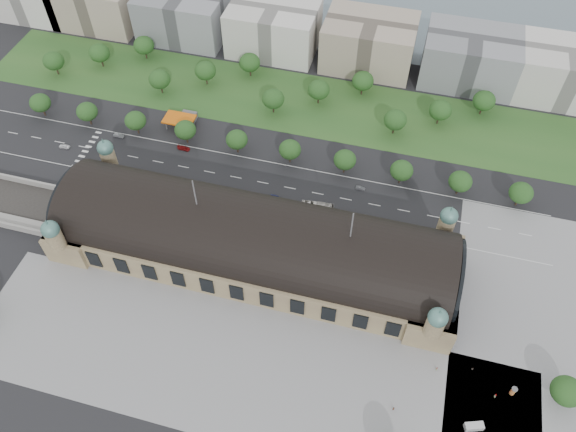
% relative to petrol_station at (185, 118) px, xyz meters
% --- Properties ---
extents(ground, '(900.00, 900.00, 0.00)m').
position_rel_petrol_station_xyz_m(ground, '(53.91, -65.28, -2.95)').
color(ground, black).
rests_on(ground, ground).
extents(station, '(150.00, 48.40, 44.30)m').
position_rel_petrol_station_xyz_m(station, '(53.91, -65.28, 7.33)').
color(station, tan).
rests_on(station, ground).
extents(plaza_south, '(190.00, 48.00, 0.12)m').
position_rel_petrol_station_xyz_m(plaza_south, '(63.91, -109.28, -2.95)').
color(plaza_south, gray).
rests_on(plaza_south, ground).
extents(plaza_east, '(56.00, 100.00, 0.12)m').
position_rel_petrol_station_xyz_m(plaza_east, '(156.91, -65.28, -2.95)').
color(plaza_east, gray).
rests_on(plaza_east, ground).
extents(road_slab, '(260.00, 26.00, 0.10)m').
position_rel_petrol_station_xyz_m(road_slab, '(33.91, -27.28, -2.95)').
color(road_slab, black).
rests_on(road_slab, ground).
extents(grass_belt, '(300.00, 45.00, 0.10)m').
position_rel_petrol_station_xyz_m(grass_belt, '(38.91, 27.72, -2.95)').
color(grass_belt, '#265220').
rests_on(grass_belt, ground).
extents(petrol_station, '(14.00, 13.00, 5.05)m').
position_rel_petrol_station_xyz_m(petrol_station, '(0.00, 0.00, 0.00)').
color(petrol_station, '#D65F0C').
rests_on(petrol_station, ground).
extents(office_1, '(45.00, 32.00, 24.00)m').
position_rel_petrol_station_xyz_m(office_1, '(-76.09, 67.72, 9.05)').
color(office_1, tan).
rests_on(office_1, ground).
extents(office_2, '(45.00, 32.00, 24.00)m').
position_rel_petrol_station_xyz_m(office_2, '(-26.09, 67.72, 9.05)').
color(office_2, gray).
rests_on(office_2, ground).
extents(office_3, '(45.00, 32.00, 24.00)m').
position_rel_petrol_station_xyz_m(office_3, '(23.91, 67.72, 9.05)').
color(office_3, silver).
rests_on(office_3, ground).
extents(office_4, '(45.00, 32.00, 24.00)m').
position_rel_petrol_station_xyz_m(office_4, '(73.91, 67.72, 9.05)').
color(office_4, tan).
rests_on(office_4, ground).
extents(office_5, '(45.00, 32.00, 24.00)m').
position_rel_petrol_station_xyz_m(office_5, '(123.91, 67.72, 9.05)').
color(office_5, gray).
rests_on(office_5, ground).
extents(office_6, '(45.00, 32.00, 24.00)m').
position_rel_petrol_station_xyz_m(office_6, '(168.91, 67.72, 9.05)').
color(office_6, silver).
rests_on(office_6, ground).
extents(tree_row_0, '(9.60, 9.60, 11.52)m').
position_rel_petrol_station_xyz_m(tree_row_0, '(-66.09, -12.28, 4.48)').
color(tree_row_0, '#2D2116').
rests_on(tree_row_0, ground).
extents(tree_row_1, '(9.60, 9.60, 11.52)m').
position_rel_petrol_station_xyz_m(tree_row_1, '(-42.09, -12.28, 4.48)').
color(tree_row_1, '#2D2116').
rests_on(tree_row_1, ground).
extents(tree_row_2, '(9.60, 9.60, 11.52)m').
position_rel_petrol_station_xyz_m(tree_row_2, '(-18.09, -12.28, 4.48)').
color(tree_row_2, '#2D2116').
rests_on(tree_row_2, ground).
extents(tree_row_3, '(9.60, 9.60, 11.52)m').
position_rel_petrol_station_xyz_m(tree_row_3, '(5.91, -12.28, 4.48)').
color(tree_row_3, '#2D2116').
rests_on(tree_row_3, ground).
extents(tree_row_4, '(9.60, 9.60, 11.52)m').
position_rel_petrol_station_xyz_m(tree_row_4, '(29.91, -12.28, 4.48)').
color(tree_row_4, '#2D2116').
rests_on(tree_row_4, ground).
extents(tree_row_5, '(9.60, 9.60, 11.52)m').
position_rel_petrol_station_xyz_m(tree_row_5, '(53.91, -12.28, 4.48)').
color(tree_row_5, '#2D2116').
rests_on(tree_row_5, ground).
extents(tree_row_6, '(9.60, 9.60, 11.52)m').
position_rel_petrol_station_xyz_m(tree_row_6, '(77.91, -12.28, 4.48)').
color(tree_row_6, '#2D2116').
rests_on(tree_row_6, ground).
extents(tree_row_7, '(9.60, 9.60, 11.52)m').
position_rel_petrol_station_xyz_m(tree_row_7, '(101.91, -12.28, 4.48)').
color(tree_row_7, '#2D2116').
rests_on(tree_row_7, ground).
extents(tree_row_8, '(9.60, 9.60, 11.52)m').
position_rel_petrol_station_xyz_m(tree_row_8, '(125.91, -12.28, 4.48)').
color(tree_row_8, '#2D2116').
rests_on(tree_row_8, ground).
extents(tree_row_9, '(9.60, 9.60, 11.52)m').
position_rel_petrol_station_xyz_m(tree_row_9, '(149.91, -12.28, 4.48)').
color(tree_row_9, '#2D2116').
rests_on(tree_row_9, ground).
extents(tree_belt_0, '(10.40, 10.40, 12.48)m').
position_rel_petrol_station_xyz_m(tree_belt_0, '(-76.09, 17.72, 5.10)').
color(tree_belt_0, '#2D2116').
rests_on(tree_belt_0, ground).
extents(tree_belt_1, '(10.40, 10.40, 12.48)m').
position_rel_petrol_station_xyz_m(tree_belt_1, '(-57.09, 29.72, 5.10)').
color(tree_belt_1, '#2D2116').
rests_on(tree_belt_1, ground).
extents(tree_belt_2, '(10.40, 10.40, 12.48)m').
position_rel_petrol_station_xyz_m(tree_belt_2, '(-38.09, 41.72, 5.10)').
color(tree_belt_2, '#2D2116').
rests_on(tree_belt_2, ground).
extents(tree_belt_3, '(10.40, 10.40, 12.48)m').
position_rel_petrol_station_xyz_m(tree_belt_3, '(-19.09, 17.72, 5.10)').
color(tree_belt_3, '#2D2116').
rests_on(tree_belt_3, ground).
extents(tree_belt_4, '(10.40, 10.40, 12.48)m').
position_rel_petrol_station_xyz_m(tree_belt_4, '(-0.09, 29.72, 5.10)').
color(tree_belt_4, '#2D2116').
rests_on(tree_belt_4, ground).
extents(tree_belt_5, '(10.40, 10.40, 12.48)m').
position_rel_petrol_station_xyz_m(tree_belt_5, '(18.91, 41.72, 5.10)').
color(tree_belt_5, '#2D2116').
rests_on(tree_belt_5, ground).
extents(tree_belt_6, '(10.40, 10.40, 12.48)m').
position_rel_petrol_station_xyz_m(tree_belt_6, '(37.91, 17.72, 5.10)').
color(tree_belt_6, '#2D2116').
rests_on(tree_belt_6, ground).
extents(tree_belt_7, '(10.40, 10.40, 12.48)m').
position_rel_petrol_station_xyz_m(tree_belt_7, '(56.91, 29.72, 5.10)').
color(tree_belt_7, '#2D2116').
rests_on(tree_belt_7, ground).
extents(tree_belt_8, '(10.40, 10.40, 12.48)m').
position_rel_petrol_station_xyz_m(tree_belt_8, '(75.91, 41.72, 5.10)').
color(tree_belt_8, '#2D2116').
rests_on(tree_belt_8, ground).
extents(tree_belt_9, '(10.40, 10.40, 12.48)m').
position_rel_petrol_station_xyz_m(tree_belt_9, '(94.91, 17.72, 5.10)').
color(tree_belt_9, '#2D2116').
rests_on(tree_belt_9, ground).
extents(tree_belt_10, '(10.40, 10.40, 12.48)m').
position_rel_petrol_station_xyz_m(tree_belt_10, '(113.91, 29.72, 5.10)').
color(tree_belt_10, '#2D2116').
rests_on(tree_belt_10, ground).
extents(tree_belt_11, '(10.40, 10.40, 12.48)m').
position_rel_petrol_station_xyz_m(tree_belt_11, '(132.91, 41.72, 5.10)').
color(tree_belt_11, '#2D2116').
rests_on(tree_belt_11, ground).
extents(tree_plaza_ne, '(10.00, 10.00, 11.69)m').
position_rel_petrol_station_xyz_m(tree_plaza_ne, '(163.91, -93.28, 4.48)').
color(tree_plaza_ne, '#2D2116').
rests_on(tree_plaza_ne, ground).
extents(traffic_car_0, '(4.93, 2.23, 1.64)m').
position_rel_petrol_station_xyz_m(traffic_car_0, '(-46.16, -29.76, -2.13)').
color(traffic_car_0, white).
rests_on(traffic_car_0, ground).
extents(traffic_car_1, '(4.84, 1.78, 1.58)m').
position_rel_petrol_station_xyz_m(traffic_car_1, '(-25.75, -16.96, -2.16)').
color(traffic_car_1, gray).
rests_on(traffic_car_1, ground).
extents(traffic_car_3, '(5.70, 2.52, 1.63)m').
position_rel_petrol_station_xyz_m(traffic_car_3, '(6.00, -17.07, -2.14)').
color(traffic_car_3, maroon).
rests_on(traffic_car_3, ground).
extents(traffic_car_4, '(4.02, 1.97, 1.32)m').
position_rel_petrol_station_xyz_m(traffic_car_4, '(53.02, -33.99, -2.29)').
color(traffic_car_4, '#1A204A').
rests_on(traffic_car_4, ground).
extents(traffic_car_5, '(4.04, 1.58, 1.31)m').
position_rel_petrol_station_xyz_m(traffic_car_5, '(86.68, -20.24, -2.29)').
color(traffic_car_5, '#4F5056').
rests_on(traffic_car_5, ground).
extents(parked_car_0, '(4.82, 3.44, 1.51)m').
position_rel_petrol_station_xyz_m(parked_car_0, '(-26.09, -44.28, -2.19)').
color(parked_car_0, black).
rests_on(parked_car_0, ground).
extents(parked_car_1, '(5.56, 4.48, 1.41)m').
position_rel_petrol_station_xyz_m(parked_car_1, '(-4.96, -42.62, -2.25)').
color(parked_car_1, maroon).
rests_on(parked_car_1, ground).
extents(parked_car_2, '(5.99, 4.22, 1.61)m').
position_rel_petrol_station_xyz_m(parked_car_2, '(15.13, -40.28, -2.14)').
color(parked_car_2, '#1A264A').
rests_on(parked_car_2, ground).
extents(parked_car_3, '(4.79, 3.50, 1.52)m').
position_rel_petrol_station_xyz_m(parked_car_3, '(8.02, -44.28, -2.19)').
color(parked_car_3, slate).
rests_on(parked_car_3, ground).
extents(parked_car_4, '(4.00, 3.27, 1.28)m').
position_rel_petrol_station_xyz_m(parked_car_4, '(15.92, -41.35, -2.31)').
color(parked_car_4, silver).
rests_on(parked_car_4, ground).
extents(parked_car_5, '(5.46, 5.05, 1.42)m').
position_rel_petrol_station_xyz_m(parked_car_5, '(13.32, -40.50, -2.24)').
color(parked_car_5, '#93959B').
rests_on(parked_car_5, ground).
extents(parked_car_6, '(5.24, 4.49, 1.44)m').
position_rel_petrol_station_xyz_m(parked_car_6, '(24.84, -44.28, -2.23)').
color(parked_car_6, black).
rests_on(parked_car_6, ground).
extents(bus_west, '(13.26, 3.81, 3.65)m').
position_rel_petrol_station_xyz_m(bus_west, '(40.91, -38.28, -1.12)').
color(bus_west, '#B2381C').
rests_on(bus_west, ground).
extents(bus_mid, '(13.06, 3.68, 3.60)m').
position_rel_petrol_station_xyz_m(bus_mid, '(46.67, -38.28, -1.15)').
color(bus_mid, beige).
rests_on(bus_mid, ground).
extents(bus_east, '(13.72, 4.23, 3.76)m').
position_rel_petrol_station_xyz_m(bus_east, '(71.70, -36.03, -1.07)').
color(bus_east, beige).
rests_on(bus_east, ground).
extents(van_east, '(6.17, 4.06, 2.49)m').
position_rel_petrol_station_xyz_m(van_east, '(137.88, -109.26, -1.76)').
color(van_east, '#B9B9BB').
rests_on(van_east, ground).
extents(advertising_column, '(1.90, 1.90, 3.61)m').
position_rel_petrol_station_xyz_m(advertising_column, '(149.54, -94.75, -1.07)').
color(advertising_column, '#B82E49').
rests_on(advertising_column, ground).
extents(pedestrian_0, '(0.89, 0.69, 1.60)m').
position_rel_petrol_station_xyz_m(pedestrian_0, '(125.36, -93.01, -2.15)').
color(pedestrian_0, gray).
rests_on(pedestrian_0, ground).
extents(pedestrian_1, '(0.76, 0.85, 1.95)m').
position_rel_petrol_station_xyz_m(pedestrian_1, '(113.49, -109.96, -1.98)').
color(pedestrian_1, gray).
rests_on(pedestrian_1, ground).
extents(pedestrian_2, '(0.88, 0.87, 1.62)m').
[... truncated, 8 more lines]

